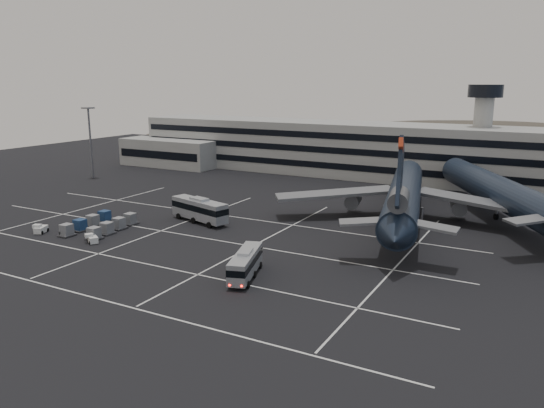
{
  "coord_description": "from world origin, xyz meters",
  "views": [
    {
      "loc": [
        51.96,
        -62.87,
        24.73
      ],
      "look_at": [
        11.23,
        11.79,
        5.0
      ],
      "focal_mm": 35.0,
      "sensor_mm": 36.0,
      "label": 1
    }
  ],
  "objects": [
    {
      "name": "terminal",
      "position": [
        -2.95,
        71.14,
        6.93
      ],
      "size": [
        125.0,
        26.0,
        24.0
      ],
      "color": "gray",
      "rests_on": "ground"
    },
    {
      "name": "uld_cluster",
      "position": [
        -15.46,
        -0.58,
        0.98
      ],
      "size": [
        9.22,
        13.17,
        2.02
      ],
      "rotation": [
        0.0,
        0.0,
        0.15
      ],
      "color": "#2D2D30",
      "rests_on": "ground"
    },
    {
      "name": "bus_far",
      "position": [
        -3.62,
        11.85,
        2.44
      ],
      "size": [
        12.97,
        6.21,
        4.47
      ],
      "rotation": [
        0.0,
        0.0,
        1.3
      ],
      "color": "#93969A",
      "rests_on": "ground"
    },
    {
      "name": "lightpole_left",
      "position": [
        -55.0,
        35.0,
        11.82
      ],
      "size": [
        2.4,
        2.4,
        18.28
      ],
      "color": "slate",
      "rests_on": "ground"
    },
    {
      "name": "lane_markings",
      "position": [
        0.95,
        0.72,
        0.01
      ],
      "size": [
        90.0,
        55.62,
        0.01
      ],
      "color": "silver",
      "rests_on": "ground"
    },
    {
      "name": "trijet_main",
      "position": [
        28.92,
        27.59,
        5.25
      ],
      "size": [
        46.33,
        57.23,
        18.08
      ],
      "rotation": [
        0.0,
        0.0,
        0.22
      ],
      "color": "black",
      "rests_on": "ground"
    },
    {
      "name": "hills",
      "position": [
        17.99,
        170.0,
        -12.07
      ],
      "size": [
        352.0,
        180.0,
        44.0
      ],
      "color": "#38332B",
      "rests_on": "ground"
    },
    {
      "name": "bus_near",
      "position": [
        18.0,
        -7.74,
        1.98
      ],
      "size": [
        5.4,
        10.51,
        3.63
      ],
      "rotation": [
        0.0,
        0.0,
        0.31
      ],
      "color": "#93969A",
      "rests_on": "ground"
    },
    {
      "name": "tug_a",
      "position": [
        -22.65,
        -6.71,
        0.69
      ],
      "size": [
        2.29,
        2.8,
        1.57
      ],
      "rotation": [
        0.0,
        0.0,
        0.39
      ],
      "color": "silver",
      "rests_on": "ground"
    },
    {
      "name": "ground",
      "position": [
        0.0,
        0.0,
        0.0
      ],
      "size": [
        260.0,
        260.0,
        0.0
      ],
      "primitive_type": "plane",
      "color": "black",
      "rests_on": "ground"
    },
    {
      "name": "tug_b",
      "position": [
        -10.79,
        -6.52,
        0.66
      ],
      "size": [
        2.7,
        2.4,
        1.49
      ],
      "rotation": [
        0.0,
        0.0,
        1.02
      ],
      "color": "silver",
      "rests_on": "ground"
    },
    {
      "name": "trijet_far",
      "position": [
        43.45,
        38.53,
        5.43
      ],
      "size": [
        34.06,
        53.15,
        18.08
      ],
      "rotation": [
        0.0,
        0.0,
        0.49
      ],
      "color": "black",
      "rests_on": "ground"
    }
  ]
}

